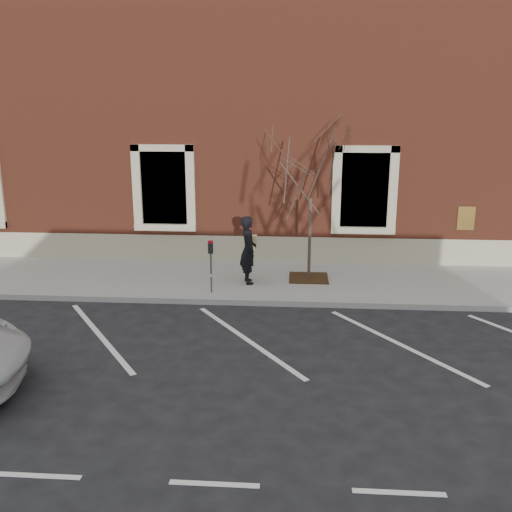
{
  "coord_description": "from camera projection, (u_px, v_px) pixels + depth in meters",
  "views": [
    {
      "loc": [
        1.02,
        -13.42,
        4.84
      ],
      "look_at": [
        0.0,
        0.6,
        1.1
      ],
      "focal_mm": 40.0,
      "sensor_mm": 36.0,
      "label": 1
    }
  ],
  "objects": [
    {
      "name": "tree_grate",
      "position": [
        309.0,
        278.0,
        15.89
      ],
      "size": [
        1.08,
        1.08,
        0.03
      ],
      "primitive_type": "cube",
      "color": "#382611",
      "rests_on": "sidewalk_near"
    },
    {
      "name": "sapling",
      "position": [
        311.0,
        175.0,
        15.16
      ],
      "size": [
        2.46,
        2.46,
        4.11
      ],
      "color": "#4D3C2F",
      "rests_on": "sidewalk_near"
    },
    {
      "name": "parking_stripes",
      "position": [
        247.0,
        339.0,
        12.13
      ],
      "size": [
        28.0,
        4.4,
        0.01
      ],
      "primitive_type": null,
      "color": "silver",
      "rests_on": "ground"
    },
    {
      "name": "curb_near",
      "position": [
        254.0,
        302.0,
        14.18
      ],
      "size": [
        40.0,
        0.12,
        0.15
      ],
      "primitive_type": "cube",
      "color": "#9E9E99",
      "rests_on": "ground"
    },
    {
      "name": "parking_meter",
      "position": [
        211.0,
        257.0,
        14.46
      ],
      "size": [
        0.12,
        0.1,
        1.37
      ],
      "rotation": [
        0.0,
        0.0,
        0.18
      ],
      "color": "#595B60",
      "rests_on": "sidewalk_near"
    },
    {
      "name": "man",
      "position": [
        248.0,
        250.0,
        15.28
      ],
      "size": [
        0.61,
        0.77,
        1.84
      ],
      "primitive_type": "imported",
      "rotation": [
        0.0,
        0.0,
        1.85
      ],
      "color": "black",
      "rests_on": "sidewalk_near"
    },
    {
      "name": "ground",
      "position": [
        254.0,
        305.0,
        14.25
      ],
      "size": [
        120.0,
        120.0,
        0.0
      ],
      "primitive_type": "plane",
      "color": "#28282B",
      "rests_on": "ground"
    },
    {
      "name": "building_civic",
      "position": [
        270.0,
        129.0,
        20.68
      ],
      "size": [
        40.0,
        8.62,
        8.0
      ],
      "color": "brown",
      "rests_on": "ground"
    },
    {
      "name": "sidewalk_near",
      "position": [
        259.0,
        281.0,
        15.92
      ],
      "size": [
        40.0,
        3.5,
        0.15
      ],
      "primitive_type": "cube",
      "color": "#A2A199",
      "rests_on": "ground"
    }
  ]
}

